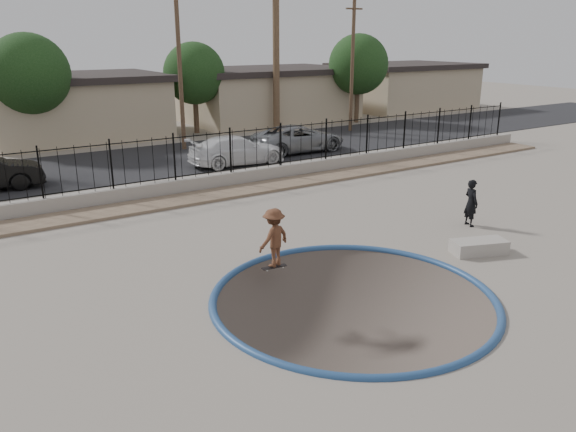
# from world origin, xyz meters

# --- Properties ---
(ground) EXTENTS (120.00, 120.00, 2.20)m
(ground) POSITION_xyz_m (0.00, 12.00, -1.10)
(ground) COLOR gray
(ground) RESTS_ON ground
(bowl_pit) EXTENTS (6.84, 6.84, 1.80)m
(bowl_pit) POSITION_xyz_m (0.00, -1.00, 0.00)
(bowl_pit) COLOR #483D37
(bowl_pit) RESTS_ON ground
(coping_ring) EXTENTS (7.04, 7.04, 0.20)m
(coping_ring) POSITION_xyz_m (0.00, -1.00, 0.00)
(coping_ring) COLOR navy
(coping_ring) RESTS_ON ground
(rock_strip) EXTENTS (42.00, 1.60, 0.11)m
(rock_strip) POSITION_xyz_m (0.00, 9.20, 0.06)
(rock_strip) COLOR #8C745B
(rock_strip) RESTS_ON ground
(retaining_wall) EXTENTS (42.00, 0.45, 0.60)m
(retaining_wall) POSITION_xyz_m (0.00, 10.30, 0.30)
(retaining_wall) COLOR #A0988D
(retaining_wall) RESTS_ON ground
(fence) EXTENTS (40.00, 0.04, 1.80)m
(fence) POSITION_xyz_m (0.00, 10.30, 1.50)
(fence) COLOR black
(fence) RESTS_ON retaining_wall
(street) EXTENTS (90.00, 8.00, 0.04)m
(street) POSITION_xyz_m (0.00, 17.00, 0.02)
(street) COLOR black
(street) RESTS_ON ground
(house_center) EXTENTS (10.60, 8.60, 3.90)m
(house_center) POSITION_xyz_m (0.00, 26.50, 1.97)
(house_center) COLOR tan
(house_center) RESTS_ON ground
(house_east) EXTENTS (12.60, 8.60, 3.90)m
(house_east) POSITION_xyz_m (14.00, 26.50, 1.97)
(house_east) COLOR tan
(house_east) RESTS_ON ground
(house_east_far) EXTENTS (11.60, 8.60, 3.90)m
(house_east_far) POSITION_xyz_m (28.00, 26.50, 1.97)
(house_east_far) COLOR tan
(house_east_far) RESTS_ON ground
(palm_right) EXTENTS (2.30, 2.30, 10.30)m
(palm_right) POSITION_xyz_m (12.00, 22.00, 7.33)
(palm_right) COLOR brown
(palm_right) RESTS_ON ground
(utility_pole_mid) EXTENTS (1.70, 0.24, 9.50)m
(utility_pole_mid) POSITION_xyz_m (4.00, 19.00, 4.96)
(utility_pole_mid) COLOR #473323
(utility_pole_mid) RESTS_ON ground
(utility_pole_right) EXTENTS (1.70, 0.24, 9.00)m
(utility_pole_right) POSITION_xyz_m (16.00, 19.00, 4.70)
(utility_pole_right) COLOR #473323
(utility_pole_right) RESTS_ON ground
(street_tree_left) EXTENTS (4.32, 4.32, 6.36)m
(street_tree_left) POSITION_xyz_m (-3.00, 23.00, 4.19)
(street_tree_left) COLOR #473323
(street_tree_left) RESTS_ON ground
(street_tree_mid) EXTENTS (3.96, 3.96, 5.83)m
(street_tree_mid) POSITION_xyz_m (7.00, 24.00, 3.84)
(street_tree_mid) COLOR #473323
(street_tree_mid) RESTS_ON ground
(street_tree_right) EXTENTS (4.32, 4.32, 6.36)m
(street_tree_right) POSITION_xyz_m (19.00, 22.00, 4.19)
(street_tree_right) COLOR #473323
(street_tree_right) RESTS_ON ground
(skater) EXTENTS (1.18, 0.88, 1.63)m
(skater) POSITION_xyz_m (-0.68, 1.60, 0.81)
(skater) COLOR brown
(skater) RESTS_ON ground
(skateboard) EXTENTS (0.73, 0.25, 0.06)m
(skateboard) POSITION_xyz_m (-0.68, 1.60, 0.05)
(skateboard) COLOR black
(skateboard) RESTS_ON ground
(videographer) EXTENTS (0.49, 0.65, 1.59)m
(videographer) POSITION_xyz_m (6.82, 1.21, 0.80)
(videographer) COLOR black
(videographer) RESTS_ON ground
(concrete_ledge) EXTENTS (1.74, 1.20, 0.40)m
(concrete_ledge) POSITION_xyz_m (5.01, -0.67, 0.20)
(concrete_ledge) COLOR #A29A90
(concrete_ledge) RESTS_ON ground
(car_c) EXTENTS (4.96, 2.26, 1.41)m
(car_c) POSITION_xyz_m (4.65, 13.82, 0.74)
(car_c) COLOR white
(car_c) RESTS_ON street
(car_d) EXTENTS (5.30, 2.50, 1.46)m
(car_d) POSITION_xyz_m (9.02, 14.88, 0.77)
(car_d) COLOR gray
(car_d) RESTS_ON street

